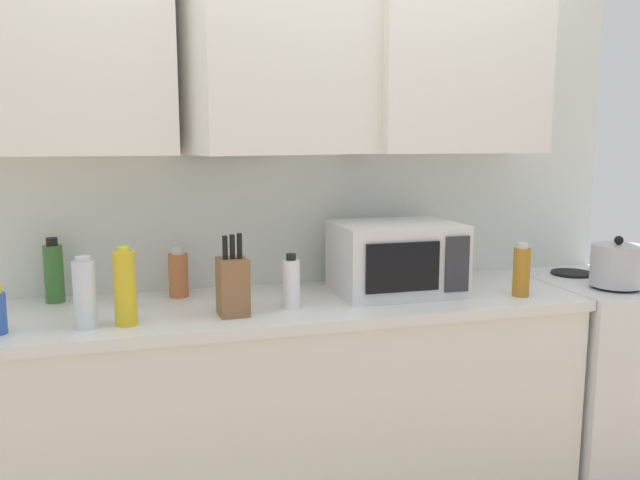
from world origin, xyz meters
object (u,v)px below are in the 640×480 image
object	(u,v)px
bottle_green_oil	(54,272)
bottle_amber_vinegar	(521,271)
microwave	(396,258)
kettle	(617,265)
bottle_clear_tall	(85,294)
stove_range	(618,376)
bottle_spice_jar	(178,274)
bottle_yellow_mustard	(125,288)
bottle_white_jar	(291,283)
knife_block	(233,285)

from	to	relation	value
bottle_green_oil	bottle_amber_vinegar	bearing A→B (deg)	-12.47
microwave	bottle_green_oil	xyz separation A→B (m)	(-1.29, 0.20, -0.03)
kettle	bottle_clear_tall	world-z (taller)	bottle_clear_tall
stove_range	bottle_spice_jar	size ratio (longest dim) A/B	4.62
stove_range	bottle_spice_jar	world-z (taller)	bottle_spice_jar
bottle_yellow_mustard	bottle_green_oil	world-z (taller)	bottle_yellow_mustard
bottle_white_jar	bottle_green_oil	xyz separation A→B (m)	(-0.84, 0.32, 0.02)
bottle_clear_tall	kettle	bearing A→B (deg)	0.28
kettle	bottle_amber_vinegar	xyz separation A→B (m)	(-0.45, -0.01, 0.00)
bottle_yellow_mustard	bottle_green_oil	size ratio (longest dim) A/B	1.07
kettle	knife_block	bearing A→B (deg)	179.15
bottle_white_jar	microwave	bearing A→B (deg)	15.33
stove_range	bottle_white_jar	world-z (taller)	bottle_white_jar
stove_range	knife_block	bearing A→B (deg)	-176.16
stove_range	microwave	xyz separation A→B (m)	(-1.07, 0.04, 0.59)
microwave	bottle_white_jar	xyz separation A→B (m)	(-0.46, -0.13, -0.05)
stove_range	kettle	world-z (taller)	kettle
bottle_amber_vinegar	bottle_spice_jar	size ratio (longest dim) A/B	1.06
bottle_spice_jar	microwave	bearing A→B (deg)	-10.75
bottle_clear_tall	bottle_green_oil	world-z (taller)	bottle_green_oil
bottle_yellow_mustard	bottle_clear_tall	bearing A→B (deg)	-178.82
bottle_yellow_mustard	bottle_white_jar	bearing A→B (deg)	6.08
kettle	bottle_amber_vinegar	size ratio (longest dim) A/B	0.99
bottle_white_jar	bottle_amber_vinegar	bearing A→B (deg)	-3.85
stove_range	bottle_white_jar	xyz separation A→B (m)	(-1.52, -0.09, 0.54)
knife_block	kettle	bearing A→B (deg)	-0.85
microwave	bottle_clear_tall	xyz separation A→B (m)	(-1.15, -0.19, -0.03)
bottle_spice_jar	bottle_amber_vinegar	bearing A→B (deg)	-15.03
bottle_yellow_mustard	bottle_green_oil	xyz separation A→B (m)	(-0.26, 0.39, -0.01)
knife_block	bottle_white_jar	bearing A→B (deg)	7.97
bottle_white_jar	stove_range	bearing A→B (deg)	3.26
bottle_amber_vinegar	bottle_spice_jar	distance (m)	1.33
bottle_clear_tall	stove_range	bearing A→B (deg)	3.87
knife_block	bottle_clear_tall	xyz separation A→B (m)	(-0.48, -0.03, 0.01)
knife_block	bottle_green_oil	distance (m)	0.72
stove_range	kettle	xyz separation A→B (m)	(-0.17, -0.14, 0.55)
bottle_amber_vinegar	bottle_green_oil	distance (m)	1.78
kettle	microwave	world-z (taller)	microwave
microwave	bottle_white_jar	size ratio (longest dim) A/B	2.39
microwave	bottle_yellow_mustard	size ratio (longest dim) A/B	1.83
stove_range	bottle_amber_vinegar	distance (m)	0.84
bottle_amber_vinegar	knife_block	bearing A→B (deg)	178.43
knife_block	bottle_yellow_mustard	world-z (taller)	knife_block
stove_range	bottle_amber_vinegar	world-z (taller)	bottle_amber_vinegar
bottle_clear_tall	bottle_white_jar	bearing A→B (deg)	5.20
bottle_spice_jar	bottle_green_oil	world-z (taller)	bottle_green_oil
bottle_amber_vinegar	kettle	bearing A→B (deg)	0.97
kettle	stove_range	bearing A→B (deg)	39.47
stove_range	bottle_white_jar	size ratio (longest dim) A/B	4.53
microwave	bottle_clear_tall	bearing A→B (deg)	-170.71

